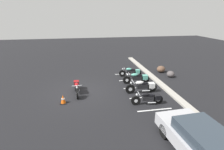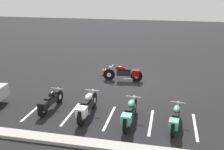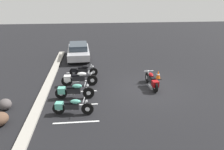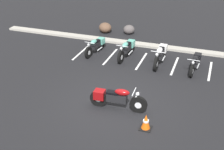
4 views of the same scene
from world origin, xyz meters
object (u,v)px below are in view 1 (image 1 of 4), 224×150
Objects in this scene: landscape_rock_1 at (171,74)px; landscape_rock_0 at (161,69)px; parked_bike_1 at (138,78)px; parked_bike_3 at (149,98)px; traffic_cone at (63,99)px; motorcycle_maroon_featured at (77,87)px; parked_bike_2 at (143,86)px; parked_bike_0 at (131,72)px; car_silver at (204,144)px.

landscape_rock_0 is at bearing -171.09° from landscape_rock_1.
parked_bike_3 is (3.43, -0.42, -0.04)m from parked_bike_1.
traffic_cone is (3.25, -8.86, -0.01)m from landscape_rock_1.
landscape_rock_1 is (-1.88, 8.03, -0.18)m from motorcycle_maroon_featured.
traffic_cone is at bearing -7.37° from parked_bike_3.
parked_bike_0 is at bearing -92.32° from parked_bike_2.
parked_bike_3 is 5.25m from traffic_cone.
parked_bike_2 is at bearing 96.64° from traffic_cone.
parked_bike_1 reaches higher than landscape_rock_0.
parked_bike_3 is 0.45× the size of car_silver.
landscape_rock_0 is (-3.33, 7.81, -0.15)m from motorcycle_maroon_featured.
landscape_rock_0 is (-2.33, 3.08, -0.15)m from parked_bike_1.
car_silver is at bearing -20.74° from landscape_rock_1.
parked_bike_1 is at bearing -95.64° from parked_bike_2.
traffic_cone is at bearing 42.93° from car_silver.
landscape_rock_0 is at bearing 110.32° from motorcycle_maroon_featured.
parked_bike_3 is 2.94× the size of landscape_rock_1.
motorcycle_maroon_featured is 1.10× the size of parked_bike_0.
landscape_rock_0 is at bearing -19.50° from car_silver.
car_silver is 10.61m from landscape_rock_0.
traffic_cone is at bearing 42.98° from parked_bike_0.
parked_bike_2 is at bearing 77.90° from motorcycle_maroon_featured.
parked_bike_2 is at bearing 94.06° from parked_bike_0.
car_silver is (9.49, 0.03, 0.26)m from parked_bike_0.
car_silver is at bearing 92.27° from parked_bike_2.
parked_bike_3 is at bearing 92.39° from parked_bike_0.
parked_bike_2 is 2.66× the size of landscape_rock_0.
motorcycle_maroon_featured is 0.50× the size of car_silver.
landscape_rock_1 is at bearing 8.91° from landscape_rock_0.
parked_bike_2 reaches higher than landscape_rock_0.
parked_bike_3 is 4.42m from car_silver.
landscape_rock_0 is at bearing -116.94° from parked_bike_3.
motorcycle_maroon_featured reaches higher than landscape_rock_1.
parked_bike_1 is 3.83× the size of traffic_cone.
parked_bike_1 is (1.68, 0.02, 0.03)m from parked_bike_0.
motorcycle_maroon_featured is 8.31m from car_silver.
landscape_rock_1 is at bearing -161.98° from parked_bike_1.
parked_bike_0 reaches higher than traffic_cone.
parked_bike_0 is at bearing -2.50° from car_silver.
car_silver is at bearing -16.82° from landscape_rock_0.
car_silver is at bearing 99.83° from parked_bike_3.
parked_bike_0 is at bearing 116.83° from motorcycle_maroon_featured.
car_silver reaches higher than parked_bike_2.
parked_bike_0 is at bearing 126.18° from traffic_cone.
motorcycle_maroon_featured is at bearing 36.40° from parked_bike_0.
parked_bike_2 is at bearing -0.84° from car_silver.
parked_bike_0 is 0.45× the size of car_silver.
traffic_cone is (4.70, -8.63, -0.04)m from landscape_rock_0.
landscape_rock_0 is 1.47m from landscape_rock_1.
parked_bike_3 is at bearing 86.20° from parked_bike_1.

